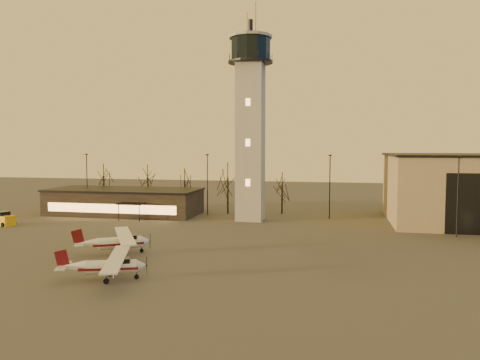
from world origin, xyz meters
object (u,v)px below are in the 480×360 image
(cessna_rear, at_px, (121,245))
(service_cart, at_px, (4,220))
(cessna_front, at_px, (113,269))
(terminal, at_px, (124,201))
(control_tower, at_px, (250,114))

(cessna_rear, bearing_deg, service_cart, 121.78)
(cessna_front, height_order, service_cart, cessna_front)
(terminal, height_order, cessna_rear, terminal)
(cessna_front, xyz_separation_m, cessna_rear, (-3.66, 9.15, 0.05))
(service_cart, bearing_deg, terminal, 71.72)
(terminal, relative_size, cessna_rear, 2.56)
(control_tower, distance_m, cessna_rear, 30.91)
(terminal, height_order, cessna_front, terminal)
(cessna_rear, xyz_separation_m, service_cart, (-24.82, 13.23, -0.24))
(control_tower, distance_m, service_cart, 39.31)
(control_tower, bearing_deg, cessna_front, -99.23)
(cessna_front, relative_size, service_cart, 2.79)
(service_cart, bearing_deg, cessna_rear, -5.50)
(terminal, relative_size, cessna_front, 2.55)
(control_tower, bearing_deg, terminal, 174.85)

